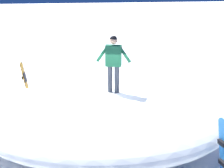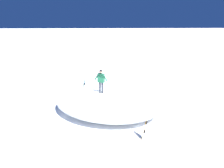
{
  "view_description": "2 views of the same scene",
  "coord_description": "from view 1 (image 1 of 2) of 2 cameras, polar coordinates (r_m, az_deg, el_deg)",
  "views": [
    {
      "loc": [
        -6.53,
        2.34,
        4.07
      ],
      "look_at": [
        -0.19,
        -0.01,
        1.72
      ],
      "focal_mm": 41.59,
      "sensor_mm": 36.0,
      "label": 1
    },
    {
      "loc": [
        11.93,
        0.03,
        6.19
      ],
      "look_at": [
        0.13,
        0.57,
        2.0
      ],
      "focal_mm": 29.6,
      "sensor_mm": 36.0,
      "label": 2
    }
  ],
  "objects": [
    {
      "name": "snowboarder_standing",
      "position": [
        7.31,
        0.33,
        5.39
      ],
      "size": [
        0.55,
        0.92,
        1.64
      ],
      "color": "#333842",
      "rests_on": "snow_mound"
    },
    {
      "name": "ground",
      "position": [
        8.04,
        -0.54,
        -11.22
      ],
      "size": [
        240.0,
        240.0,
        0.0
      ],
      "primitive_type": "plane",
      "color": "white"
    },
    {
      "name": "snow_mound",
      "position": [
        7.81,
        -2.08,
        -6.61
      ],
      "size": [
        7.59,
        8.81,
        1.35
      ],
      "primitive_type": "ellipsoid",
      "rotation": [
        0.0,
        0.0,
        1.2
      ],
      "color": "white",
      "rests_on": "ground"
    },
    {
      "name": "snowboard_primary_upright",
      "position": [
        6.38,
        23.22,
        -13.07
      ],
      "size": [
        0.29,
        0.35,
        1.61
      ],
      "color": "#2672BF",
      "rests_on": "ground"
    },
    {
      "name": "snowboard_secondary_upright",
      "position": [
        10.58,
        -18.5,
        0.47
      ],
      "size": [
        0.34,
        0.32,
        1.65
      ],
      "color": "orange",
      "rests_on": "ground"
    }
  ]
}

